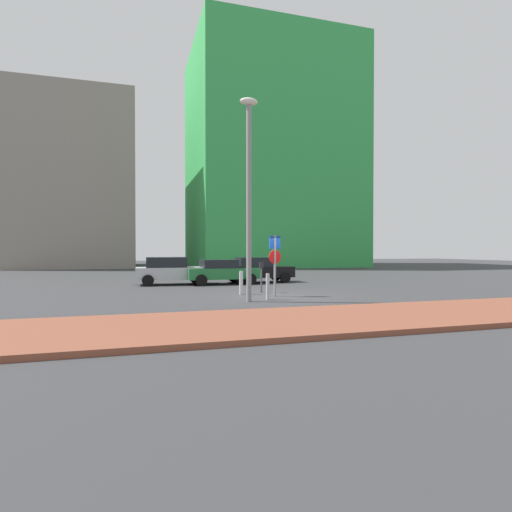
{
  "coord_description": "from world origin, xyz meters",
  "views": [
    {
      "loc": [
        -5.81,
        -16.71,
        2.01
      ],
      "look_at": [
        -0.46,
        1.2,
        1.72
      ],
      "focal_mm": 28.43,
      "sensor_mm": 36.0,
      "label": 1
    }
  ],
  "objects_px": {
    "traffic_bollard_near": "(268,287)",
    "parked_car_green": "(222,271)",
    "street_lamp": "(249,184)",
    "traffic_bollard_mid": "(241,283)",
    "parked_car_black": "(258,269)",
    "parking_meter": "(261,273)",
    "parking_sign_post": "(275,258)",
    "parked_car_silver": "(171,270)"
  },
  "relations": [
    {
      "from": "parked_car_green",
      "to": "traffic_bollard_near",
      "type": "distance_m",
      "value": 7.81
    },
    {
      "from": "parking_meter",
      "to": "traffic_bollard_mid",
      "type": "distance_m",
      "value": 1.28
    },
    {
      "from": "parked_car_black",
      "to": "street_lamp",
      "type": "height_order",
      "value": "street_lamp"
    },
    {
      "from": "parked_car_black",
      "to": "parking_sign_post",
      "type": "relative_size",
      "value": 1.59
    },
    {
      "from": "parking_meter",
      "to": "street_lamp",
      "type": "distance_m",
      "value": 4.94
    },
    {
      "from": "parked_car_black",
      "to": "traffic_bollard_mid",
      "type": "bearing_deg",
      "value": -113.1
    },
    {
      "from": "traffic_bollard_near",
      "to": "parking_sign_post",
      "type": "bearing_deg",
      "value": 57.82
    },
    {
      "from": "parked_car_silver",
      "to": "traffic_bollard_mid",
      "type": "xyz_separation_m",
      "value": [
        2.57,
        -6.17,
        -0.3
      ]
    },
    {
      "from": "street_lamp",
      "to": "parked_car_green",
      "type": "bearing_deg",
      "value": 85.58
    },
    {
      "from": "parked_car_green",
      "to": "street_lamp",
      "type": "bearing_deg",
      "value": -94.42
    },
    {
      "from": "parked_car_black",
      "to": "traffic_bollard_mid",
      "type": "relative_size",
      "value": 3.98
    },
    {
      "from": "parked_car_green",
      "to": "parked_car_black",
      "type": "distance_m",
      "value": 2.45
    },
    {
      "from": "parking_sign_post",
      "to": "parked_car_silver",
      "type": "bearing_deg",
      "value": 117.51
    },
    {
      "from": "parked_car_black",
      "to": "parking_meter",
      "type": "bearing_deg",
      "value": -105.12
    },
    {
      "from": "street_lamp",
      "to": "traffic_bollard_near",
      "type": "bearing_deg",
      "value": 20.72
    },
    {
      "from": "traffic_bollard_mid",
      "to": "street_lamp",
      "type": "bearing_deg",
      "value": -97.72
    },
    {
      "from": "street_lamp",
      "to": "traffic_bollard_mid",
      "type": "height_order",
      "value": "street_lamp"
    },
    {
      "from": "parked_car_black",
      "to": "parking_meter",
      "type": "xyz_separation_m",
      "value": [
        -1.55,
        -5.72,
        0.13
      ]
    },
    {
      "from": "parked_car_black",
      "to": "parking_meter",
      "type": "height_order",
      "value": "parked_car_black"
    },
    {
      "from": "parked_car_black",
      "to": "street_lamp",
      "type": "relative_size",
      "value": 0.53
    },
    {
      "from": "parking_sign_post",
      "to": "parking_meter",
      "type": "bearing_deg",
      "value": 93.81
    },
    {
      "from": "traffic_bollard_near",
      "to": "parked_car_green",
      "type": "bearing_deg",
      "value": 91.81
    },
    {
      "from": "parking_meter",
      "to": "traffic_bollard_near",
      "type": "xyz_separation_m",
      "value": [
        -0.58,
        -2.69,
        -0.4
      ]
    },
    {
      "from": "traffic_bollard_near",
      "to": "parking_meter",
      "type": "bearing_deg",
      "value": 77.93
    },
    {
      "from": "parked_car_black",
      "to": "parking_sign_post",
      "type": "distance_m",
      "value": 7.52
    },
    {
      "from": "street_lamp",
      "to": "traffic_bollard_near",
      "type": "distance_m",
      "value": 4.13
    },
    {
      "from": "parked_car_silver",
      "to": "street_lamp",
      "type": "bearing_deg",
      "value": -75.6
    },
    {
      "from": "parked_car_black",
      "to": "parking_sign_post",
      "type": "height_order",
      "value": "parking_sign_post"
    },
    {
      "from": "street_lamp",
      "to": "traffic_bollard_mid",
      "type": "bearing_deg",
      "value": 82.28
    },
    {
      "from": "traffic_bollard_near",
      "to": "parked_car_black",
      "type": "bearing_deg",
      "value": 75.84
    },
    {
      "from": "parked_car_green",
      "to": "parked_car_black",
      "type": "xyz_separation_m",
      "value": [
        2.37,
        0.61,
        0.05
      ]
    },
    {
      "from": "parked_car_green",
      "to": "parking_meter",
      "type": "bearing_deg",
      "value": -80.87
    },
    {
      "from": "parking_sign_post",
      "to": "traffic_bollard_mid",
      "type": "distance_m",
      "value": 1.99
    },
    {
      "from": "parked_car_green",
      "to": "traffic_bollard_mid",
      "type": "xyz_separation_m",
      "value": [
        -0.29,
        -5.61,
        -0.22
      ]
    },
    {
      "from": "parking_sign_post",
      "to": "traffic_bollard_near",
      "type": "height_order",
      "value": "parking_sign_post"
    },
    {
      "from": "parking_sign_post",
      "to": "parking_meter",
      "type": "distance_m",
      "value": 1.76
    },
    {
      "from": "parked_car_black",
      "to": "traffic_bollard_mid",
      "type": "distance_m",
      "value": 6.77
    },
    {
      "from": "parked_car_silver",
      "to": "parking_sign_post",
      "type": "distance_m",
      "value": 8.24
    },
    {
      "from": "parking_meter",
      "to": "traffic_bollard_near",
      "type": "height_order",
      "value": "parking_meter"
    },
    {
      "from": "parked_car_silver",
      "to": "traffic_bollard_near",
      "type": "relative_size",
      "value": 3.94
    },
    {
      "from": "parked_car_silver",
      "to": "street_lamp",
      "type": "distance_m",
      "value": 9.71
    },
    {
      "from": "street_lamp",
      "to": "parked_car_black",
      "type": "bearing_deg",
      "value": 71.09
    }
  ]
}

